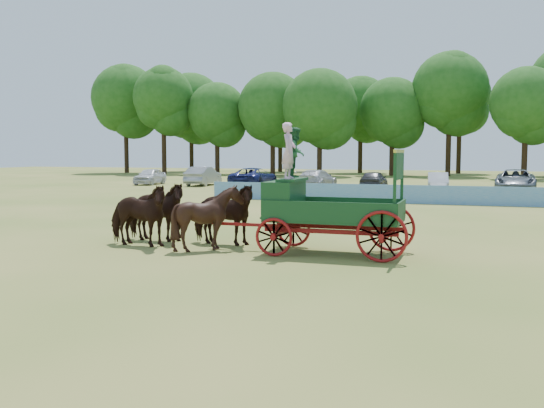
{
  "coord_description": "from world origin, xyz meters",
  "views": [
    {
      "loc": [
        1.61,
        -16.75,
        2.94
      ],
      "look_at": [
        -4.45,
        1.12,
        1.3
      ],
      "focal_mm": 40.0,
      "sensor_mm": 36.0,
      "label": 1
    }
  ],
  "objects": [
    {
      "name": "sponsor_banner",
      "position": [
        -1.0,
        18.0,
        0.53
      ],
      "size": [
        26.0,
        0.08,
        1.05
      ],
      "primitive_type": "cube",
      "color": "#2273B9",
      "rests_on": "ground"
    },
    {
      "name": "farm_dray",
      "position": [
        -2.97,
        0.13,
        1.62
      ],
      "size": [
        6.0,
        2.0,
        3.76
      ],
      "color": "#9B150F",
      "rests_on": "ground"
    },
    {
      "name": "horse_lead_left",
      "position": [
        -8.33,
        -0.43,
        0.98
      ],
      "size": [
        2.38,
        1.23,
        1.95
      ],
      "primitive_type": "imported",
      "rotation": [
        0.0,
        0.0,
        1.49
      ],
      "color": "black",
      "rests_on": "ground"
    },
    {
      "name": "treeline",
      "position": [
        -7.45,
        59.29,
        9.2
      ],
      "size": [
        89.95,
        23.03,
        15.82
      ],
      "color": "#382314",
      "rests_on": "ground"
    },
    {
      "name": "horse_wheel_left",
      "position": [
        -5.93,
        -0.43,
        0.98
      ],
      "size": [
        1.79,
        1.59,
        1.95
      ],
      "primitive_type": "imported",
      "rotation": [
        0.0,
        0.0,
        1.56
      ],
      "color": "black",
      "rests_on": "ground"
    },
    {
      "name": "horse_lead_right",
      "position": [
        -8.33,
        0.67,
        0.98
      ],
      "size": [
        2.34,
        1.12,
        1.95
      ],
      "primitive_type": "imported",
      "rotation": [
        0.0,
        0.0,
        1.54
      ],
      "color": "black",
      "rests_on": "ground"
    },
    {
      "name": "horse_wheel_right",
      "position": [
        -5.93,
        0.67,
        0.98
      ],
      "size": [
        2.38,
        1.22,
        1.95
      ],
      "primitive_type": "imported",
      "rotation": [
        0.0,
        0.0,
        1.5
      ],
      "color": "black",
      "rests_on": "ground"
    },
    {
      "name": "ground",
      "position": [
        0.0,
        0.0,
        0.0
      ],
      "size": [
        160.0,
        160.0,
        0.0
      ],
      "primitive_type": "plane",
      "color": "#9D8A47",
      "rests_on": "ground"
    },
    {
      "name": "parked_cars",
      "position": [
        -1.25,
        30.1,
        0.76
      ],
      "size": [
        53.89,
        7.02,
        1.65
      ],
      "color": "silver",
      "rests_on": "ground"
    }
  ]
}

